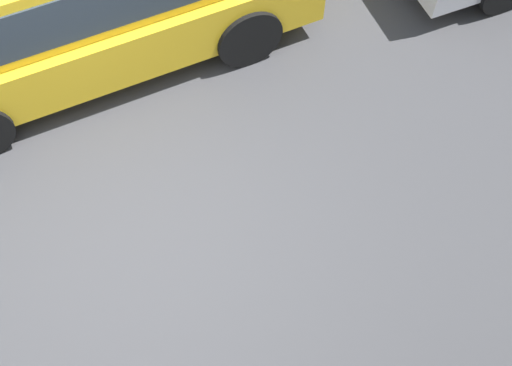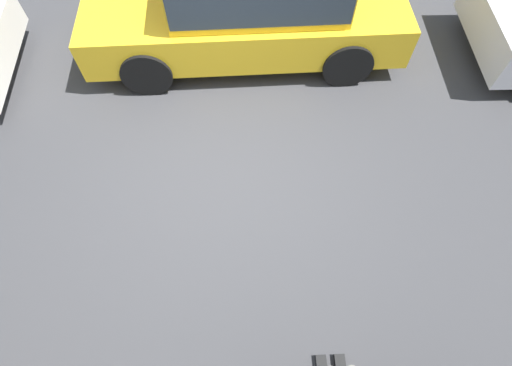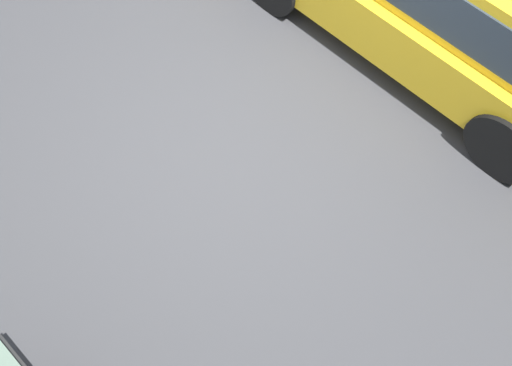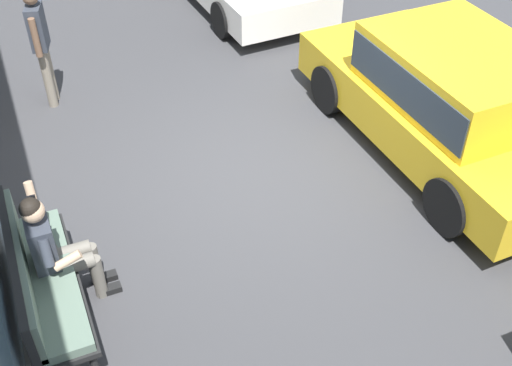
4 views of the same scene
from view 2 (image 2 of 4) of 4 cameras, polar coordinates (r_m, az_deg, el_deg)
name	(u,v)px [view 2 (image 2 of 4)]	position (r m, az deg, el deg)	size (l,w,h in m)	color
ground_plane	(225,171)	(4.96, -4.42, 1.76)	(60.00, 60.00, 0.00)	#38383A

